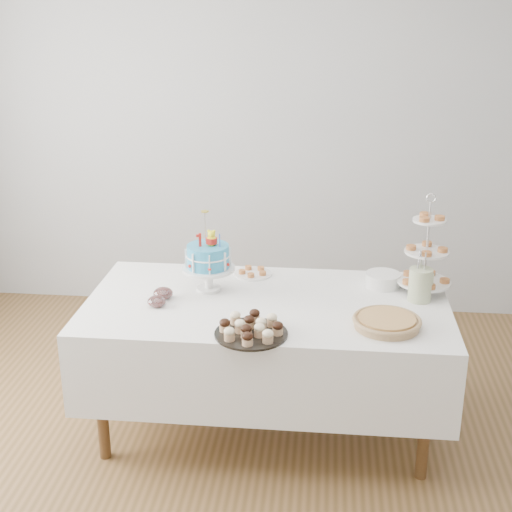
# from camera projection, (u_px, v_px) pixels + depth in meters

# --- Properties ---
(floor) EXTENTS (5.00, 5.00, 0.00)m
(floor) POSITION_uv_depth(u_px,v_px,m) (261.00, 458.00, 3.76)
(floor) COLOR brown
(floor) RESTS_ON ground
(walls) EXTENTS (5.04, 4.04, 2.70)m
(walls) POSITION_uv_depth(u_px,v_px,m) (262.00, 213.00, 3.30)
(walls) COLOR #A6A9AB
(walls) RESTS_ON floor
(table) EXTENTS (1.92, 1.02, 0.77)m
(table) POSITION_uv_depth(u_px,v_px,m) (266.00, 340.00, 3.85)
(table) COLOR white
(table) RESTS_ON floor
(birthday_cake) EXTENTS (0.29, 0.29, 0.45)m
(birthday_cake) POSITION_uv_depth(u_px,v_px,m) (208.00, 270.00, 3.88)
(birthday_cake) COLOR white
(birthday_cake) RESTS_ON table
(cupcake_tray) EXTENTS (0.35, 0.35, 0.08)m
(cupcake_tray) POSITION_uv_depth(u_px,v_px,m) (251.00, 327.00, 3.39)
(cupcake_tray) COLOR black
(cupcake_tray) RESTS_ON table
(pie) EXTENTS (0.34, 0.34, 0.05)m
(pie) POSITION_uv_depth(u_px,v_px,m) (387.00, 322.00, 3.47)
(pie) COLOR #A17E57
(pie) RESTS_ON table
(tiered_stand) EXTENTS (0.29, 0.29, 0.56)m
(tiered_stand) POSITION_uv_depth(u_px,v_px,m) (427.00, 252.00, 3.81)
(tiered_stand) COLOR silver
(tiered_stand) RESTS_ON table
(plate_stack) EXTENTS (0.19, 0.19, 0.08)m
(plate_stack) POSITION_uv_depth(u_px,v_px,m) (383.00, 280.00, 3.97)
(plate_stack) COLOR white
(plate_stack) RESTS_ON table
(pastry_plate) EXTENTS (0.22, 0.22, 0.03)m
(pastry_plate) POSITION_uv_depth(u_px,v_px,m) (253.00, 272.00, 4.13)
(pastry_plate) COLOR white
(pastry_plate) RESTS_ON table
(jam_bowl_a) EXTENTS (0.10, 0.10, 0.06)m
(jam_bowl_a) POSITION_uv_depth(u_px,v_px,m) (157.00, 301.00, 3.71)
(jam_bowl_a) COLOR silver
(jam_bowl_a) RESTS_ON table
(jam_bowl_b) EXTENTS (0.11, 0.11, 0.06)m
(jam_bowl_b) POSITION_uv_depth(u_px,v_px,m) (163.00, 293.00, 3.80)
(jam_bowl_b) COLOR silver
(jam_bowl_b) RESTS_ON table
(utensil_pitcher) EXTENTS (0.13, 0.12, 0.27)m
(utensil_pitcher) POSITION_uv_depth(u_px,v_px,m) (420.00, 283.00, 3.76)
(utensil_pitcher) COLOR beige
(utensil_pitcher) RESTS_ON table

